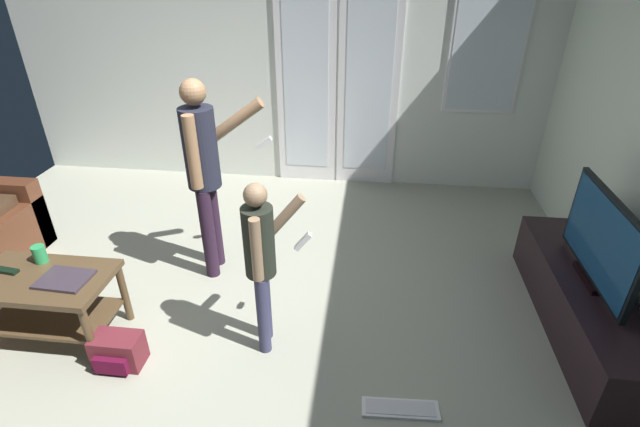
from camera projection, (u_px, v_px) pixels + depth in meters
ground_plane at (215, 328)px, 3.24m from camera, size 5.69×5.15×0.02m
wall_back_with_doors at (286, 50)px, 4.73m from camera, size 5.69×0.09×2.91m
coffee_table at (46, 294)px, 2.99m from camera, size 0.86×0.50×0.49m
tv_stand at (580, 304)px, 3.15m from camera, size 0.41×1.68×0.40m
flat_screen_tv at (601, 241)px, 2.90m from camera, size 0.08×0.95×0.60m
person_adult at (204, 164)px, 3.39m from camera, size 0.61×0.44×1.55m
person_child at (261, 255)px, 2.77m from camera, size 0.39×0.35×1.18m
backpack at (118, 351)px, 2.90m from camera, size 0.30×0.21×0.22m
loose_keyboard at (400, 409)px, 2.64m from camera, size 0.45×0.15×0.02m
laptop_closed at (65, 279)px, 2.89m from camera, size 0.32×0.25×0.02m
cup_near_edge at (40, 254)px, 3.04m from camera, size 0.08×0.08×0.12m
tv_remote_black at (6, 271)px, 2.97m from camera, size 0.17×0.07×0.02m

